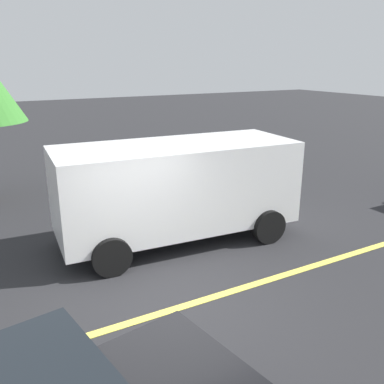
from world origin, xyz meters
name	(u,v)px	position (x,y,z in m)	size (l,w,h in m)	color
ground_plane	(165,312)	(0.00, 0.00, 0.00)	(80.00, 80.00, 0.00)	#262628
lane_marking_centre	(304,269)	(3.00, 0.00, 0.01)	(28.00, 0.16, 0.01)	#E0D14C
white_van	(178,186)	(1.52, 2.48, 1.27)	(5.33, 2.57, 2.20)	white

